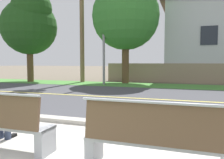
{
  "coord_description": "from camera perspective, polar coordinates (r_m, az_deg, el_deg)",
  "views": [
    {
      "loc": [
        1.68,
        -2.43,
        1.49
      ],
      "look_at": [
        -0.29,
        3.53,
        1.0
      ],
      "focal_mm": 35.73,
      "sensor_mm": 36.0,
      "label": 1
    }
  ],
  "objects": [
    {
      "name": "ground_plane",
      "position": [
        10.67,
        9.08,
        -3.62
      ],
      "size": [
        140.0,
        140.0,
        0.0
      ],
      "primitive_type": "plane",
      "color": "#665B4C"
    },
    {
      "name": "curb_edge",
      "position": [
        5.27,
        -1.02,
        -11.35
      ],
      "size": [
        44.0,
        0.3,
        0.11
      ],
      "primitive_type": "cube",
      "color": "#ADA89E",
      "rests_on": "ground_plane"
    },
    {
      "name": "street_asphalt",
      "position": [
        9.21,
        7.58,
        -4.87
      ],
      "size": [
        52.0,
        8.0,
        0.01
      ],
      "primitive_type": "cube",
      "color": "#424247",
      "rests_on": "ground_plane"
    },
    {
      "name": "road_centre_line",
      "position": [
        9.21,
        7.58,
        -4.84
      ],
      "size": [
        48.0,
        0.14,
        0.01
      ],
      "primitive_type": "cube",
      "color": "#E0CC4C",
      "rests_on": "ground_plane"
    },
    {
      "name": "far_verge_grass",
      "position": [
        14.42,
        11.51,
        -1.53
      ],
      "size": [
        48.0,
        2.8,
        0.02
      ],
      "primitive_type": "cube",
      "color": "#478438",
      "rests_on": "ground_plane"
    },
    {
      "name": "bench_right",
      "position": [
        3.09,
        10.92,
        -15.06
      ],
      "size": [
        1.93,
        0.48,
        1.01
      ],
      "color": "#9EA0A8",
      "rests_on": "ground_plane"
    },
    {
      "name": "streetlamp",
      "position": [
        15.23,
        -1.9,
        15.47
      ],
      "size": [
        0.24,
        2.1,
        7.76
      ],
      "color": "gray",
      "rests_on": "ground_plane"
    },
    {
      "name": "shade_tree_far_left",
      "position": [
        18.22,
        -20.29,
        13.47
      ],
      "size": [
        4.13,
        4.13,
        6.82
      ],
      "color": "brown",
      "rests_on": "ground_plane"
    },
    {
      "name": "shade_tree_left",
      "position": [
        16.05,
        3.96,
        17.15
      ],
      "size": [
        4.68,
        4.68,
        7.72
      ],
      "color": "brown",
      "rests_on": "ground_plane"
    },
    {
      "name": "garden_wall",
      "position": [
        16.86,
        20.58,
        1.49
      ],
      "size": [
        13.0,
        0.36,
        1.4
      ],
      "primitive_type": "cube",
      "color": "gray",
      "rests_on": "ground_plane"
    }
  ]
}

